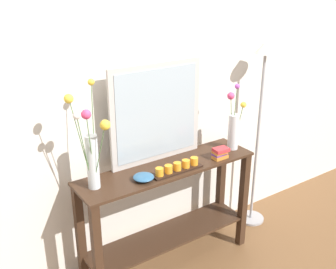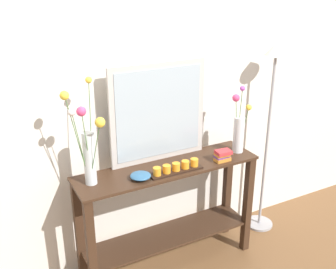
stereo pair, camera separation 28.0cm
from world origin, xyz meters
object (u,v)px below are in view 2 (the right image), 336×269
(candle_tray, at_px, (176,168))
(floor_lamp, at_px, (270,109))
(tall_vase_left, at_px, (88,146))
(book_stack, at_px, (223,155))
(console_table, at_px, (168,206))
(vase_right, at_px, (239,130))
(mirror_leaning, at_px, (158,113))
(decorative_bowl, at_px, (141,176))

(candle_tray, bearing_deg, floor_lamp, 9.83)
(tall_vase_left, xyz_separation_m, book_stack, (0.97, -0.11, -0.23))
(console_table, distance_m, vase_right, 0.78)
(book_stack, distance_m, floor_lamp, 0.64)
(console_table, xyz_separation_m, mirror_leaning, (-0.00, 0.14, 0.69))
(vase_right, bearing_deg, console_table, 177.67)
(candle_tray, bearing_deg, book_stack, -1.01)
(candle_tray, bearing_deg, tall_vase_left, 169.98)
(console_table, distance_m, book_stack, 0.55)
(console_table, relative_size, mirror_leaning, 1.85)
(mirror_leaning, distance_m, floor_lamp, 0.99)
(candle_tray, relative_size, decorative_bowl, 2.77)
(candle_tray, distance_m, floor_lamp, 1.01)
(candle_tray, xyz_separation_m, book_stack, (0.39, -0.01, 0.01))
(console_table, distance_m, floor_lamp, 1.14)
(mirror_leaning, relative_size, vase_right, 1.40)
(vase_right, relative_size, decorative_bowl, 3.73)
(decorative_bowl, xyz_separation_m, book_stack, (0.65, -0.03, 0.02))
(tall_vase_left, distance_m, floor_lamp, 1.55)
(book_stack, bearing_deg, floor_lamp, 16.73)
(mirror_leaning, xyz_separation_m, vase_right, (0.60, -0.17, -0.18))
(console_table, height_order, decorative_bowl, decorative_bowl)
(mirror_leaning, xyz_separation_m, candle_tray, (0.01, -0.24, -0.33))
(console_table, height_order, floor_lamp, floor_lamp)
(floor_lamp, bearing_deg, vase_right, -166.33)
(book_stack, height_order, floor_lamp, floor_lamp)
(book_stack, xyz_separation_m, floor_lamp, (0.58, 0.17, 0.22))
(tall_vase_left, height_order, floor_lamp, floor_lamp)
(console_table, distance_m, mirror_leaning, 0.70)
(decorative_bowl, bearing_deg, candle_tray, -4.61)
(vase_right, bearing_deg, tall_vase_left, 178.63)
(console_table, relative_size, book_stack, 11.16)
(decorative_bowl, bearing_deg, floor_lamp, 6.80)
(vase_right, height_order, book_stack, vase_right)
(vase_right, distance_m, decorative_bowl, 0.86)
(console_table, distance_m, tall_vase_left, 0.83)
(tall_vase_left, relative_size, decorative_bowl, 4.98)
(console_table, xyz_separation_m, candle_tray, (0.01, -0.10, 0.36))
(mirror_leaning, xyz_separation_m, book_stack, (0.40, -0.25, -0.32))
(decorative_bowl, bearing_deg, console_table, 17.28)
(console_table, bearing_deg, tall_vase_left, 179.64)
(tall_vase_left, height_order, book_stack, tall_vase_left)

